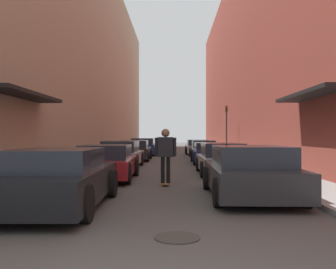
# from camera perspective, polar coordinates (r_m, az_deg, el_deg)

# --- Properties ---
(ground) EXTENTS (118.68, 118.68, 0.00)m
(ground) POSITION_cam_1_polar(r_m,az_deg,el_deg) (24.45, 0.40, -3.82)
(ground) COLOR #4C4947
(curb_strip_left) EXTENTS (1.80, 53.95, 0.12)m
(curb_strip_left) POSITION_cam_1_polar(r_m,az_deg,el_deg) (30.15, -7.50, -3.02)
(curb_strip_left) COLOR gray
(curb_strip_left) RESTS_ON ground
(curb_strip_right) EXTENTS (1.80, 53.95, 0.12)m
(curb_strip_right) POSITION_cam_1_polar(r_m,az_deg,el_deg) (30.09, 8.49, -3.02)
(curb_strip_right) COLOR gray
(curb_strip_right) RESTS_ON ground
(building_row_left) EXTENTS (4.90, 53.95, 15.77)m
(building_row_left) POSITION_cam_1_polar(r_m,az_deg,el_deg) (31.32, -12.85, 11.48)
(building_row_left) COLOR tan
(building_row_left) RESTS_ON ground
(building_row_right) EXTENTS (4.90, 53.95, 15.50)m
(building_row_right) POSITION_cam_1_polar(r_m,az_deg,el_deg) (31.20, 13.88, 11.28)
(building_row_right) COLOR brown
(building_row_right) RESTS_ON ground
(parked_car_left_0) EXTENTS (1.98, 4.60, 1.28)m
(parked_car_left_0) POSITION_cam_1_polar(r_m,az_deg,el_deg) (8.38, -16.24, -6.50)
(parked_car_left_0) COLOR black
(parked_car_left_0) RESTS_ON ground
(parked_car_left_1) EXTENTS (1.97, 4.07, 1.23)m
(parked_car_left_1) POSITION_cam_1_polar(r_m,az_deg,el_deg) (13.31, -9.35, -4.27)
(parked_car_left_1) COLOR maroon
(parked_car_left_1) RESTS_ON ground
(parked_car_left_2) EXTENTS (1.89, 4.34, 1.30)m
(parked_car_left_2) POSITION_cam_1_polar(r_m,az_deg,el_deg) (18.26, -7.14, -3.08)
(parked_car_left_2) COLOR #B7B7BC
(parked_car_left_2) RESTS_ON ground
(parked_car_left_3) EXTENTS (1.98, 4.55, 1.27)m
(parked_car_left_3) POSITION_cam_1_polar(r_m,az_deg,el_deg) (23.66, -5.10, -2.44)
(parked_car_left_3) COLOR #232326
(parked_car_left_3) RESTS_ON ground
(parked_car_left_4) EXTENTS (2.04, 4.51, 1.35)m
(parked_car_left_4) POSITION_cam_1_polar(r_m,az_deg,el_deg) (29.50, -3.83, -1.93)
(parked_car_left_4) COLOR navy
(parked_car_left_4) RESTS_ON ground
(parked_car_right_0) EXTENTS (2.09, 4.43, 1.30)m
(parked_car_right_0) POSITION_cam_1_polar(r_m,az_deg,el_deg) (9.63, 12.36, -5.68)
(parked_car_right_0) COLOR #232326
(parked_car_right_0) RESTS_ON ground
(parked_car_right_1) EXTENTS (1.89, 4.19, 1.26)m
(parked_car_right_1) POSITION_cam_1_polar(r_m,az_deg,el_deg) (15.16, 8.20, -3.79)
(parked_car_right_1) COLOR #B7B7BC
(parked_car_right_1) RESTS_ON ground
(parked_car_right_2) EXTENTS (1.95, 4.65, 1.17)m
(parked_car_right_2) POSITION_cam_1_polar(r_m,az_deg,el_deg) (21.01, 6.32, -2.82)
(parked_car_right_2) COLOR navy
(parked_car_right_2) RESTS_ON ground
(parked_car_right_3) EXTENTS (1.88, 4.02, 1.23)m
(parked_car_right_3) POSITION_cam_1_polar(r_m,az_deg,el_deg) (26.44, 5.39, -2.25)
(parked_car_right_3) COLOR gray
(parked_car_right_3) RESTS_ON ground
(parked_car_right_4) EXTENTS (1.99, 4.34, 1.22)m
(parked_car_right_4) POSITION_cam_1_polar(r_m,az_deg,el_deg) (31.29, 4.50, -1.94)
(parked_car_right_4) COLOR silver
(parked_car_right_4) RESTS_ON ground
(skateboarder) EXTENTS (0.68, 0.78, 1.77)m
(skateboarder) POSITION_cam_1_polar(r_m,az_deg,el_deg) (11.70, -0.38, -2.44)
(skateboarder) COLOR brown
(skateboarder) RESTS_ON ground
(manhole_cover) EXTENTS (0.70, 0.70, 0.02)m
(manhole_cover) POSITION_cam_1_polar(r_m,az_deg,el_deg) (5.87, 1.40, -15.43)
(manhole_cover) COLOR #332D28
(manhole_cover) RESTS_ON ground
(traffic_light) EXTENTS (0.16, 0.22, 3.70)m
(traffic_light) POSITION_cam_1_polar(r_m,az_deg,el_deg) (28.63, 8.90, 1.49)
(traffic_light) COLOR #2D2D2D
(traffic_light) RESTS_ON curb_strip_right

